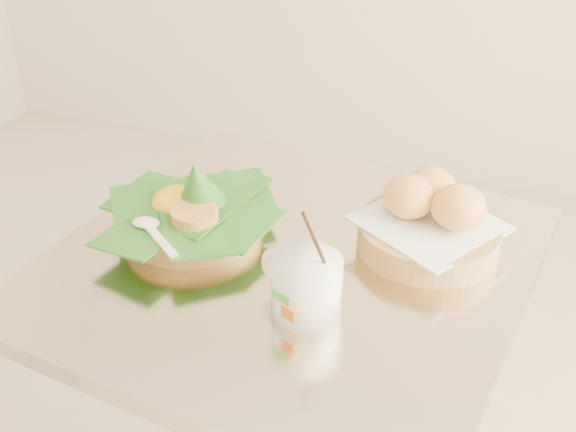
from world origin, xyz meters
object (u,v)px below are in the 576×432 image
(bread_basket, at_px, (430,221))
(coffee_mug, at_px, (305,284))
(cafe_table, at_px, (289,364))
(rice_basket, at_px, (191,210))

(bread_basket, height_order, coffee_mug, coffee_mug)
(cafe_table, xyz_separation_m, coffee_mug, (0.06, -0.11, 0.27))
(cafe_table, height_order, rice_basket, rice_basket)
(bread_basket, bearing_deg, coffee_mug, -120.97)
(rice_basket, bearing_deg, coffee_mug, -29.55)
(cafe_table, height_order, bread_basket, bread_basket)
(coffee_mug, bearing_deg, rice_basket, 150.45)
(bread_basket, distance_m, coffee_mug, 0.26)
(cafe_table, xyz_separation_m, bread_basket, (0.20, 0.11, 0.27))
(rice_basket, xyz_separation_m, coffee_mug, (0.24, -0.14, 0.01))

